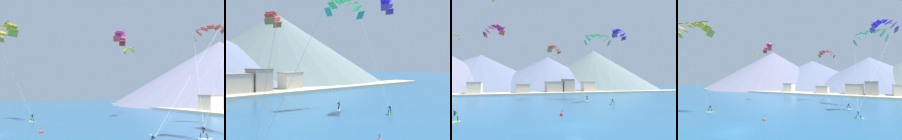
{
  "view_description": "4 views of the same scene",
  "coord_description": "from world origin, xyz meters",
  "views": [
    {
      "loc": [
        38.57,
        2.49,
        5.61
      ],
      "look_at": [
        0.43,
        17.83,
        9.62
      ],
      "focal_mm": 40.0,
      "sensor_mm": 36.0,
      "label": 1
    },
    {
      "loc": [
        -26.81,
        -12.79,
        8.64
      ],
      "look_at": [
        2.3,
        14.9,
        7.57
      ],
      "focal_mm": 50.0,
      "sensor_mm": 36.0,
      "label": 2
    },
    {
      "loc": [
        -8.25,
        -21.47,
        5.63
      ],
      "look_at": [
        2.93,
        14.37,
        8.11
      ],
      "focal_mm": 28.0,
      "sensor_mm": 36.0,
      "label": 3
    },
    {
      "loc": [
        17.57,
        -16.5,
        7.69
      ],
      "look_at": [
        1.47,
        14.89,
        9.89
      ],
      "focal_mm": 24.0,
      "sensor_mm": 36.0,
      "label": 4
    }
  ],
  "objects": [
    {
      "name": "parafoil_kite_near_trail",
      "position": [
        5.73,
        34.2,
        16.41
      ],
      "size": [
        10.19,
        11.6,
        16.16
      ],
      "color": "olive"
    },
    {
      "name": "mountain_peak_far_spur",
      "position": [
        55.32,
        103.63,
        15.09
      ],
      "size": [
        93.83,
        93.83,
        30.17
      ],
      "color": "slate",
      "rests_on": "ground"
    },
    {
      "name": "parafoil_kite_distant_mid_solo",
      "position": [
        21.17,
        20.45,
        19.27
      ],
      "size": [
        5.5,
        3.88,
        2.59
      ],
      "color": "#5A3791"
    },
    {
      "name": "kitesurfer_mid_center",
      "position": [
        16.14,
        16.16,
        0.44
      ],
      "size": [
        1.77,
        0.67,
        1.62
      ],
      "color": "#33B266",
      "rests_on": "ground"
    },
    {
      "name": "parafoil_kite_mid_center",
      "position": [
        18.65,
        28.53,
        19.41
      ],
      "size": [
        8.68,
        14.1,
        19.48
      ],
      "color": "#109C8E"
    },
    {
      "name": "kitesurfer_near_trail",
      "position": [
        13.41,
        25.25,
        0.49
      ],
      "size": [
        1.62,
        1.38,
        1.71
      ],
      "color": "white",
      "rests_on": "ground"
    },
    {
      "name": "shore_building_quay_east",
      "position": [
        12.24,
        60.83,
        2.84
      ],
      "size": [
        7.99,
        6.08,
        5.65
      ],
      "color": "#B7AD9E",
      "rests_on": "ground"
    },
    {
      "name": "shore_building_old_town",
      "position": [
        19.3,
        60.39,
        3.41
      ],
      "size": [
        5.52,
        5.69,
        6.81
      ],
      "color": "#A89E8E",
      "rests_on": "ground"
    },
    {
      "name": "shore_building_quay_west",
      "position": [
        30.6,
        61.46,
        2.78
      ],
      "size": [
        6.37,
        4.68,
        5.54
      ],
      "color": "beige",
      "rests_on": "ground"
    }
  ]
}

